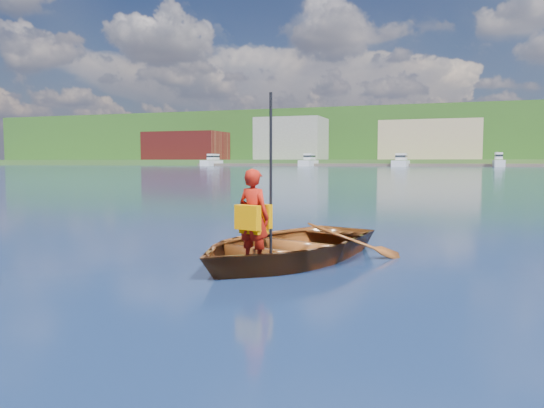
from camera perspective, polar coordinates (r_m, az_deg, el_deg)
ground at (r=8.27m, az=4.27°, el=-5.01°), size 600.00×600.00×0.00m
rowboat at (r=7.39m, az=1.48°, el=-4.51°), size 3.40×4.05×0.72m
child_paddler at (r=6.52m, az=-1.95°, el=-1.38°), size 0.50×0.42×2.12m
shoreline at (r=244.67m, az=18.48°, el=6.45°), size 400.00×140.00×22.00m
dock at (r=155.95m, az=20.51°, el=3.94°), size 159.93×14.23×0.80m
waterfront_buildings at (r=173.28m, az=15.71°, el=6.52°), size 202.00×16.00×14.00m
marina_yachts at (r=151.22m, az=19.44°, el=4.31°), size 145.66×13.82×3.97m
hillside_trees at (r=248.00m, az=26.10°, el=8.02°), size 305.01×88.34×25.53m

